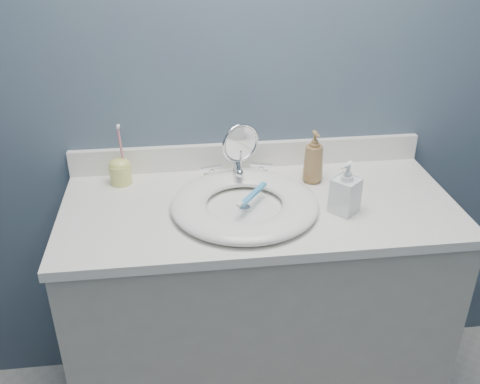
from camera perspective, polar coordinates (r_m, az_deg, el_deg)
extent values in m
cube|color=#4A616F|center=(1.79, 0.85, 12.19)|extent=(2.20, 0.02, 2.40)
cube|color=#B2AFA3|center=(1.93, 1.82, -13.02)|extent=(1.20, 0.55, 0.85)
cube|color=white|center=(1.67, 2.05, -1.64)|extent=(1.22, 0.57, 0.03)
cube|color=white|center=(1.87, 0.84, 3.98)|extent=(1.22, 0.02, 0.09)
cylinder|color=silver|center=(1.63, 0.49, -1.70)|extent=(0.04, 0.04, 0.01)
cube|color=silver|center=(1.81, -0.38, 1.69)|extent=(0.22, 0.05, 0.01)
cylinder|color=silver|center=(1.79, -0.39, 2.51)|extent=(0.03, 0.03, 0.06)
cylinder|color=silver|center=(1.74, -0.22, 2.66)|extent=(0.02, 0.09, 0.02)
sphere|color=silver|center=(1.70, -0.03, 2.01)|extent=(0.03, 0.03, 0.03)
cylinder|color=silver|center=(1.79, -3.08, 1.99)|extent=(0.02, 0.02, 0.03)
cube|color=silver|center=(1.78, -3.10, 2.59)|extent=(0.08, 0.03, 0.01)
cylinder|color=silver|center=(1.81, 2.29, 2.29)|extent=(0.02, 0.02, 0.03)
cube|color=silver|center=(1.80, 2.30, 2.88)|extent=(0.08, 0.03, 0.01)
cylinder|color=silver|center=(1.80, 0.04, 1.46)|extent=(0.08, 0.08, 0.01)
cylinder|color=silver|center=(1.77, 0.04, 2.91)|extent=(0.01, 0.01, 0.10)
torus|color=silver|center=(1.74, 0.04, 5.23)|extent=(0.13, 0.06, 0.14)
cylinder|color=white|center=(1.74, 0.04, 5.23)|extent=(0.11, 0.05, 0.11)
imported|color=olive|center=(1.77, 7.87, 3.71)|extent=(0.07, 0.07, 0.18)
imported|color=white|center=(1.61, 11.24, 0.48)|extent=(0.10, 0.10, 0.16)
cylinder|color=#DEDF6F|center=(1.81, -12.62, 1.89)|extent=(0.07, 0.07, 0.07)
ellipsoid|color=#DEDF6F|center=(1.79, -12.73, 2.86)|extent=(0.07, 0.06, 0.04)
cylinder|color=#D67983|center=(1.76, -12.60, 4.72)|extent=(0.01, 0.02, 0.14)
cube|color=white|center=(1.73, -12.86, 6.83)|extent=(0.01, 0.02, 0.01)
cube|color=#3EA1DE|center=(1.62, 1.42, -0.26)|extent=(0.10, 0.13, 0.01)
cube|color=white|center=(1.55, -0.01, -1.33)|extent=(0.02, 0.03, 0.01)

